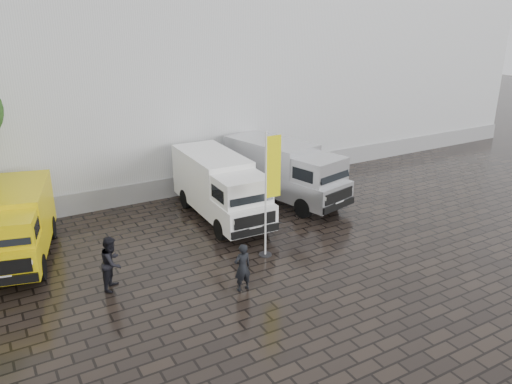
% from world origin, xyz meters
% --- Properties ---
extents(ground, '(120.00, 120.00, 0.00)m').
position_xyz_m(ground, '(0.00, 0.00, 0.00)').
color(ground, black).
rests_on(ground, ground).
extents(exhibition_hall, '(44.00, 16.00, 12.00)m').
position_xyz_m(exhibition_hall, '(2.00, 16.00, 6.00)').
color(exhibition_hall, silver).
rests_on(exhibition_hall, ground).
extents(hall_plinth, '(44.00, 0.15, 1.00)m').
position_xyz_m(hall_plinth, '(2.00, 7.95, 0.50)').
color(hall_plinth, gray).
rests_on(hall_plinth, ground).
extents(van_yellow, '(3.50, 6.02, 2.61)m').
position_xyz_m(van_yellow, '(-8.54, 4.38, 1.31)').
color(van_yellow, '#D6BB0B').
rests_on(van_yellow, ground).
extents(van_white, '(2.33, 6.51, 2.80)m').
position_xyz_m(van_white, '(-0.18, 4.22, 1.40)').
color(van_white, white).
rests_on(van_white, ground).
extents(van_silver, '(3.69, 6.93, 2.86)m').
position_xyz_m(van_silver, '(3.52, 4.70, 1.43)').
color(van_silver, silver).
rests_on(van_silver, ground).
extents(flagpole, '(0.88, 0.50, 4.85)m').
position_xyz_m(flagpole, '(-0.16, 0.07, 2.70)').
color(flagpole, black).
rests_on(flagpole, ground).
extents(wheelie_bin, '(0.71, 0.71, 1.06)m').
position_xyz_m(wheelie_bin, '(8.28, 7.59, 0.53)').
color(wheelie_bin, black).
rests_on(wheelie_bin, ground).
extents(person_front, '(0.63, 0.43, 1.68)m').
position_xyz_m(person_front, '(-2.29, -1.72, 0.84)').
color(person_front, black).
rests_on(person_front, ground).
extents(person_tent, '(1.10, 1.15, 1.87)m').
position_xyz_m(person_tent, '(-6.00, 0.57, 0.94)').
color(person_tent, black).
rests_on(person_tent, ground).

